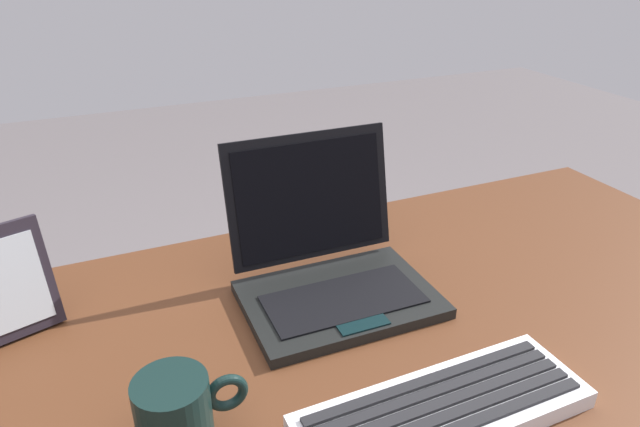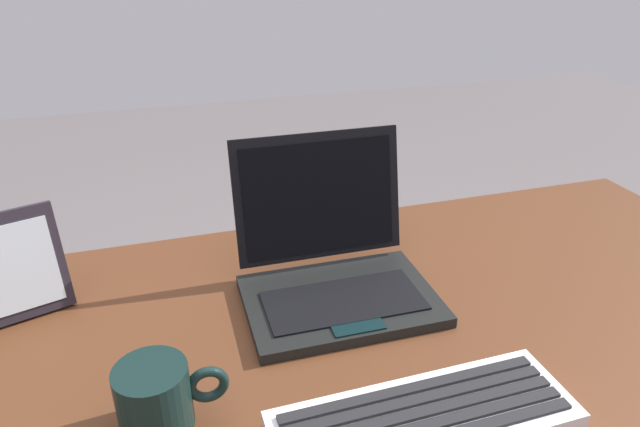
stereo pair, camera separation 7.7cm
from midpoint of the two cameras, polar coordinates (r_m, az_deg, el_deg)
name	(u,v)px [view 2 (the right image)]	position (r m, az deg, el deg)	size (l,w,h in m)	color
desk	(304,384)	(0.85, 1.03, -16.76)	(1.60, 0.67, 0.76)	#512C18
laptop_front	(333,266)	(0.86, 3.90, -5.36)	(0.28, 0.24, 0.23)	black
external_keyboard	(424,420)	(0.69, 13.72, -19.53)	(0.34, 0.12, 0.03)	silver
photo_frame	(19,266)	(0.89, -25.65, -4.79)	(0.13, 0.08, 0.16)	black
coffee_mug	(157,398)	(0.67, -12.73, -17.65)	(0.12, 0.08, 0.08)	black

